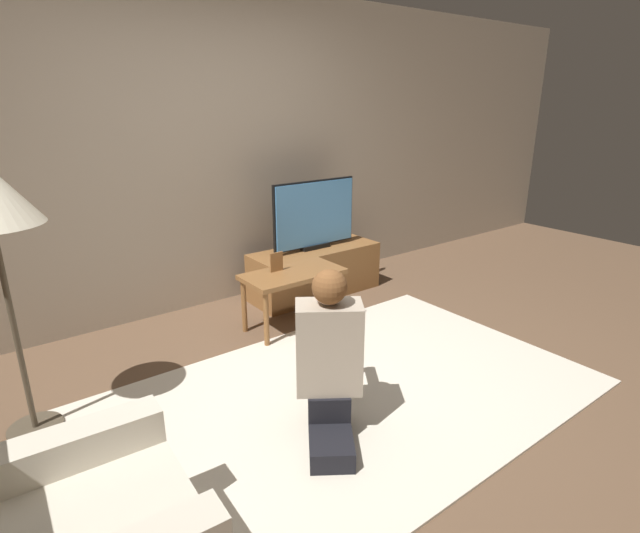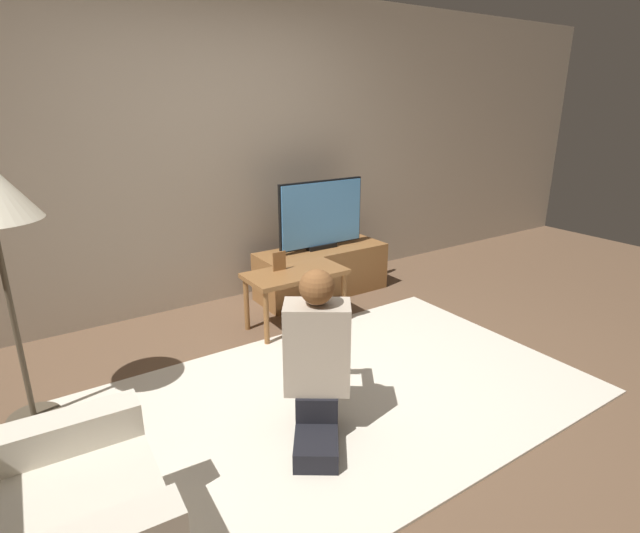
{
  "view_description": "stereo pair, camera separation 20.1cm",
  "coord_description": "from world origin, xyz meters",
  "views": [
    {
      "loc": [
        -1.72,
        -1.99,
        1.72
      ],
      "look_at": [
        0.29,
        0.66,
        0.61
      ],
      "focal_mm": 28.0,
      "sensor_mm": 36.0,
      "label": 1
    },
    {
      "loc": [
        -1.56,
        -2.1,
        1.72
      ],
      "look_at": [
        0.29,
        0.66,
        0.61
      ],
      "focal_mm": 28.0,
      "sensor_mm": 36.0,
      "label": 2
    }
  ],
  "objects": [
    {
      "name": "person_kneeling",
      "position": [
        -0.3,
        -0.18,
        0.46
      ],
      "size": [
        0.64,
        0.77,
        0.92
      ],
      "rotation": [
        0.0,
        0.0,
        2.54
      ],
      "color": "black",
      "rests_on": "rug"
    },
    {
      "name": "tv_stand",
      "position": [
        0.87,
        1.5,
        0.22
      ],
      "size": [
        1.22,
        0.44,
        0.44
      ],
      "color": "brown",
      "rests_on": "ground_plane"
    },
    {
      "name": "ground_plane",
      "position": [
        0.0,
        0.0,
        0.0
      ],
      "size": [
        10.0,
        10.0,
        0.0
      ],
      "primitive_type": "plane",
      "color": "brown"
    },
    {
      "name": "rug",
      "position": [
        0.0,
        0.0,
        0.01
      ],
      "size": [
        3.0,
        1.86,
        0.02
      ],
      "color": "beige",
      "rests_on": "ground_plane"
    },
    {
      "name": "coffee_table",
      "position": [
        0.3,
        1.03,
        0.4
      ],
      "size": [
        0.78,
        0.41,
        0.46
      ],
      "color": "brown",
      "rests_on": "ground_plane"
    },
    {
      "name": "picture_frame",
      "position": [
        0.21,
        1.12,
        0.54
      ],
      "size": [
        0.11,
        0.01,
        0.15
      ],
      "color": "brown",
      "rests_on": "coffee_table"
    },
    {
      "name": "wall_back",
      "position": [
        0.0,
        1.93,
        1.3
      ],
      "size": [
        10.0,
        0.06,
        2.6
      ],
      "color": "tan",
      "rests_on": "ground_plane"
    },
    {
      "name": "tv",
      "position": [
        0.87,
        1.51,
        0.75
      ],
      "size": [
        0.85,
        0.08,
        0.62
      ],
      "color": "black",
      "rests_on": "tv_stand"
    }
  ]
}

